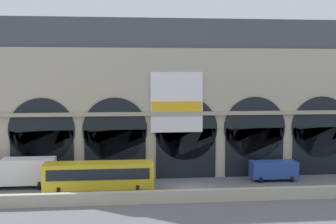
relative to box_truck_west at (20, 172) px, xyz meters
The scene contains 6 objects.
ground_plane 18.33m from the box_truck_west, ahead, with size 200.00×200.00×0.00m, color slate.
quay_parapet_wall 19.51m from the box_truck_west, 21.73° to the right, with size 90.00×0.70×1.16m, color #B2A891.
station_building 20.11m from the box_truck_west, 15.14° to the left, with size 50.31×4.94×18.39m.
box_truck_west is the anchor object (origin of this frame).
bus_midwest 8.93m from the box_truck_west, 19.76° to the right, with size 11.00×3.25×3.10m.
van_mideast 27.79m from the box_truck_west, ahead, with size 5.20×2.48×2.20m.
Camera 1 is at (-7.34, -45.57, 12.02)m, focal length 47.78 mm.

